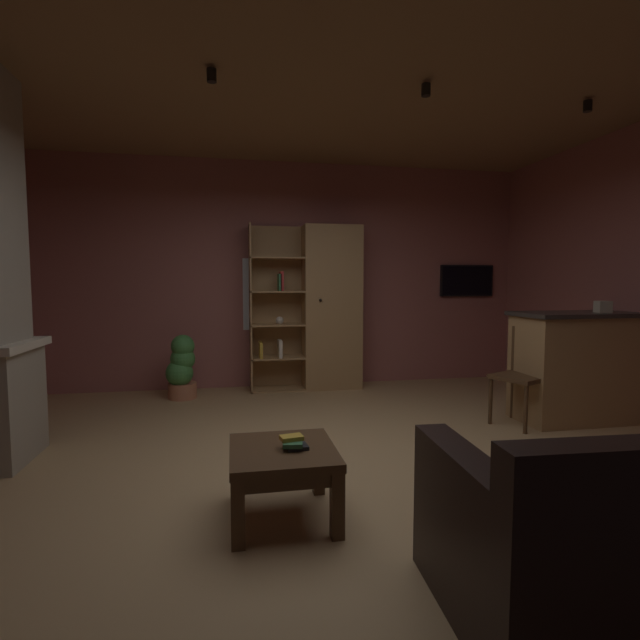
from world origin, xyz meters
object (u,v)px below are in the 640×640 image
at_px(kitchen_bar_counter, 586,366).
at_px(tissue_box, 603,307).
at_px(table_book_2, 292,438).
at_px(dining_chair, 525,369).
at_px(wall_mounted_tv, 467,281).
at_px(table_book_0, 297,447).
at_px(potted_floor_plant, 182,368).
at_px(table_book_1, 293,444).
at_px(coffee_table, 283,462).
at_px(bookshelf_cabinet, 324,308).

bearing_deg(kitchen_bar_counter, tissue_box, -44.23).
height_order(tissue_box, table_book_2, tissue_box).
height_order(dining_chair, wall_mounted_tv, wall_mounted_tv).
height_order(kitchen_bar_counter, table_book_0, kitchen_bar_counter).
relative_size(potted_floor_plant, wall_mounted_tv, 0.98).
relative_size(tissue_box, table_book_1, 1.09).
xyz_separation_m(kitchen_bar_counter, coffee_table, (-3.14, -1.39, -0.21)).
bearing_deg(tissue_box, kitchen_bar_counter, 135.77).
relative_size(bookshelf_cabinet, potted_floor_plant, 2.75).
relative_size(table_book_0, table_book_2, 0.95).
relative_size(coffee_table, wall_mounted_tv, 0.81).
relative_size(table_book_2, wall_mounted_tv, 0.16).
distance_m(table_book_0, dining_chair, 2.76).
xyz_separation_m(bookshelf_cabinet, table_book_1, (-0.83, -3.30, -0.58)).
xyz_separation_m(dining_chair, potted_floor_plant, (-3.31, 1.62, -0.16)).
height_order(bookshelf_cabinet, table_book_1, bookshelf_cabinet).
bearing_deg(table_book_2, bookshelf_cabinet, 75.63).
distance_m(coffee_table, wall_mounted_tv, 4.67).
xyz_separation_m(bookshelf_cabinet, table_book_2, (-0.84, -3.26, -0.55)).
bearing_deg(tissue_box, potted_floor_plant, 157.62).
bearing_deg(table_book_1, tissue_box, 23.13).
bearing_deg(wall_mounted_tv, table_book_1, -129.52).
distance_m(coffee_table, dining_chair, 2.82).
bearing_deg(coffee_table, wall_mounted_tv, 49.65).
relative_size(bookshelf_cabinet, coffee_table, 3.32).
height_order(kitchen_bar_counter, table_book_2, kitchen_bar_counter).
xyz_separation_m(tissue_box, wall_mounted_tv, (-0.28, 2.15, 0.26)).
distance_m(table_book_1, wall_mounted_tv, 4.64).
bearing_deg(table_book_1, coffee_table, 142.63).
height_order(bookshelf_cabinet, table_book_2, bookshelf_cabinet).
bearing_deg(coffee_table, bookshelf_cabinet, 74.78).
xyz_separation_m(table_book_0, table_book_1, (-0.03, -0.01, 0.02)).
bearing_deg(bookshelf_cabinet, dining_chair, -50.23).
xyz_separation_m(bookshelf_cabinet, coffee_table, (-0.89, -3.26, -0.70)).
xyz_separation_m(kitchen_bar_counter, tissue_box, (0.08, -0.08, 0.58)).
bearing_deg(tissue_box, bookshelf_cabinet, 140.22).
distance_m(bookshelf_cabinet, coffee_table, 3.45).
xyz_separation_m(bookshelf_cabinet, table_book_0, (-0.81, -3.29, -0.60)).
bearing_deg(table_book_0, table_book_2, 140.63).
xyz_separation_m(table_book_0, potted_floor_plant, (-0.93, 3.02, -0.06)).
bearing_deg(potted_floor_plant, table_book_0, -72.80).
relative_size(bookshelf_cabinet, tissue_box, 17.19).
bearing_deg(wall_mounted_tv, bookshelf_cabinet, -174.17).
distance_m(table_book_0, wall_mounted_tv, 4.62).
distance_m(coffee_table, potted_floor_plant, 3.11).
bearing_deg(bookshelf_cabinet, tissue_box, -39.78).
xyz_separation_m(bookshelf_cabinet, kitchen_bar_counter, (2.25, -1.86, -0.49)).
bearing_deg(table_book_2, table_book_1, -86.45).
height_order(table_book_2, wall_mounted_tv, wall_mounted_tv).
xyz_separation_m(table_book_2, potted_floor_plant, (-0.91, 3.00, -0.10)).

